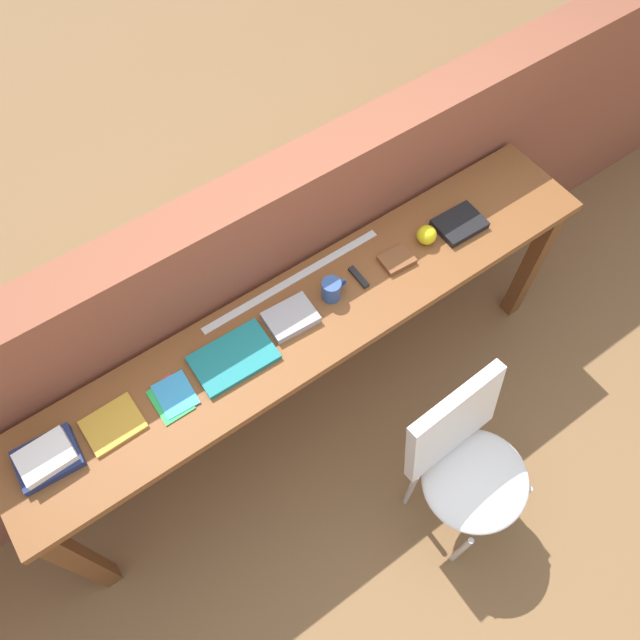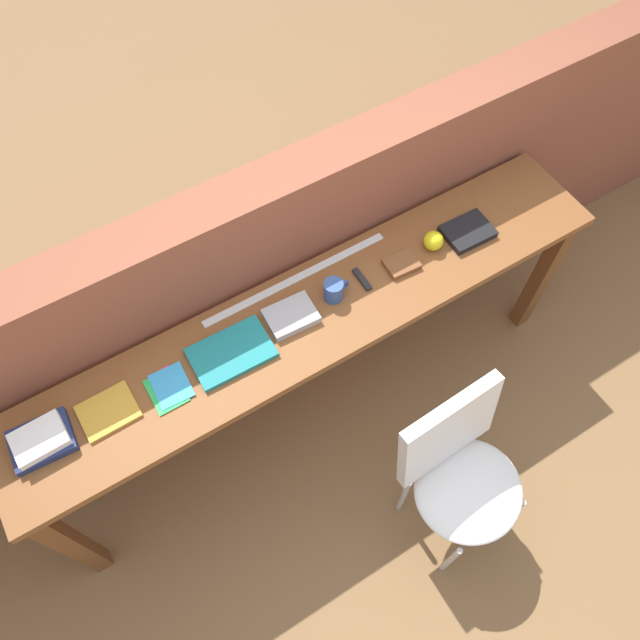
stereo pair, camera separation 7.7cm
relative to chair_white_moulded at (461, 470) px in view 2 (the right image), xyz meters
The scene contains 15 objects.
ground_plane 0.72m from the chair_white_moulded, 118.05° to the left, with size 40.00×40.00×0.00m, color brown.
brick_wall_back 1.10m from the chair_white_moulded, 102.08° to the left, with size 6.00×0.20×1.29m, color brown.
sideboard 0.79m from the chair_white_moulded, 107.42° to the left, with size 2.50×0.44×0.88m.
chair_white_moulded is the anchor object (origin of this frame).
book_stack_leftmost 1.54m from the chair_white_moulded, 149.09° to the left, with size 0.21×0.18×0.07m.
magazine_cycling 1.34m from the chair_white_moulded, 144.16° to the left, with size 0.19×0.16×0.01m, color gold.
pamphlet_pile_colourful 1.16m from the chair_white_moulded, 138.67° to the left, with size 0.15×0.17×0.01m.
book_open_centre 1.00m from the chair_white_moulded, 128.04° to the left, with size 0.30×0.19×0.02m, color #19757A.
book_grey_hardcover 0.90m from the chair_white_moulded, 112.52° to the left, with size 0.19×0.14×0.03m, color #9E9EA3.
mug 0.86m from the chair_white_moulded, 99.20° to the left, with size 0.11×0.08×0.09m.
multitool_folded 0.84m from the chair_white_moulded, 89.11° to the left, with size 0.02×0.11×0.02m, color black.
leather_journal_brown 0.84m from the chair_white_moulded, 75.85° to the left, with size 0.13×0.10×0.02m, color brown.
sports_ball_small 0.91m from the chair_white_moulded, 65.19° to the left, with size 0.08×0.08×0.08m, color yellow.
book_repair_rightmost 0.96m from the chair_white_moulded, 54.98° to the left, with size 0.20×0.15×0.03m, color black.
ruler_metal_back_edge 0.99m from the chair_white_moulded, 102.85° to the left, with size 0.81×0.03×0.00m, color silver.
Camera 2 is at (-0.61, -0.75, 2.92)m, focal length 35.00 mm.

